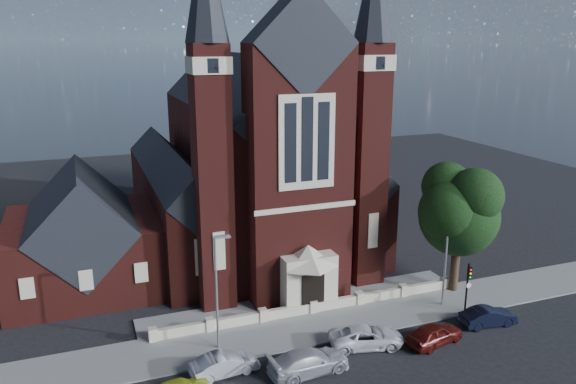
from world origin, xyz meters
The scene contains 15 objects.
ground centered at (0.00, 15.00, 0.00)m, with size 120.00×120.00×0.00m, color black.
pavement_strip centered at (0.00, 4.50, 0.00)m, with size 60.00×5.00×0.12m, color slate.
forecourt_paving centered at (0.00, 8.50, 0.00)m, with size 26.00×3.00×0.14m, color slate.
forecourt_wall centered at (0.00, 6.50, 0.00)m, with size 24.00×0.40×0.90m, color #B0A38C.
church centered at (0.00, 22.94, 8.19)m, with size 20.01×34.90×29.20m.
parish_hall centered at (-16.00, 18.00, 4.01)m, with size 12.00×12.20×10.24m.
street_tree centered at (12.60, 5.71, 6.96)m, with size 6.40×6.60×10.70m.
street_lamp_left centered at (-7.91, 4.00, 4.60)m, with size 1.16×0.22×8.09m.
street_lamp_right centered at (10.09, 4.00, 4.60)m, with size 1.16×0.22×8.09m.
traffic_signal centered at (11.00, 2.43, 2.58)m, with size 0.28×0.42×4.00m.
car_silver_a centered at (-8.36, 0.94, 0.71)m, with size 1.50×4.30×1.42m, color #A9ABB1.
car_silver_b centered at (-3.36, -0.72, 0.77)m, with size 2.15×5.29×1.54m, color #ABACB3.
car_white_suv centered at (1.53, 0.78, 0.71)m, with size 2.35×5.09×1.41m, color white.
car_dark_red centered at (6.03, -0.59, 0.74)m, with size 1.76×4.36×1.49m, color #4F110D.
car_navy centered at (11.25, 0.21, 0.69)m, with size 1.47×4.20×1.38m, color black.
Camera 1 is at (-15.57, -29.30, 20.23)m, focal length 35.00 mm.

